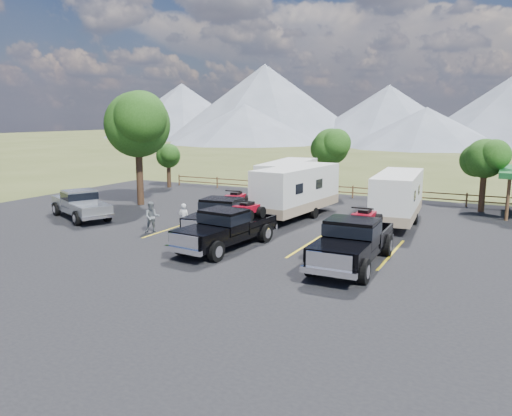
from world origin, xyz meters
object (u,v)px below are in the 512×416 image
at_px(tree_big_nw, 137,125).
at_px(person_a, 184,218).
at_px(person_b, 152,217).
at_px(rig_right, 353,240).
at_px(trailer_right, 397,198).
at_px(trailer_center, 297,191).
at_px(rig_left, 224,214).
at_px(rig_center, 227,227).
at_px(trailer_left, 288,183).
at_px(pickup_silver, 81,204).

relative_size(tree_big_nw, person_a, 4.88).
bearing_deg(person_b, tree_big_nw, 93.81).
height_order(rig_right, person_b, rig_right).
bearing_deg(trailer_right, trailer_center, -176.70).
distance_m(rig_left, rig_center, 3.18).
height_order(rig_center, person_b, rig_center).
height_order(tree_big_nw, rig_right, tree_big_nw).
relative_size(tree_big_nw, trailer_left, 0.88).
height_order(rig_left, trailer_center, trailer_center).
bearing_deg(trailer_left, tree_big_nw, -161.36).
relative_size(person_a, person_b, 0.97).
height_order(rig_left, pickup_silver, rig_left).
relative_size(trailer_right, pickup_silver, 1.41).
relative_size(trailer_left, trailer_right, 1.05).
bearing_deg(pickup_silver, rig_right, 108.71).
xyz_separation_m(trailer_center, person_a, (-3.67, -6.67, -0.82)).
bearing_deg(rig_left, rig_center, -62.47).
distance_m(trailer_left, person_a, 10.26).
height_order(rig_right, person_a, rig_right).
height_order(rig_center, person_a, rig_center).
xyz_separation_m(rig_right, pickup_silver, (-17.38, 1.86, -0.16)).
distance_m(rig_right, person_b, 11.25).
bearing_deg(trailer_center, person_b, -119.58).
relative_size(rig_center, person_a, 3.99).
bearing_deg(trailer_left, trailer_right, -23.81).
distance_m(tree_big_nw, pickup_silver, 7.22).
bearing_deg(pickup_silver, rig_left, 119.46).
xyz_separation_m(trailer_right, person_a, (-9.56, -7.45, -0.74)).
distance_m(tree_big_nw, trailer_left, 11.07).
distance_m(rig_left, trailer_center, 5.88).
bearing_deg(person_a, pickup_silver, -12.61).
bearing_deg(person_a, rig_right, 161.18).
bearing_deg(rig_left, person_a, -153.19).
bearing_deg(person_b, person_a, -20.00).
bearing_deg(rig_center, trailer_left, 105.31).
xyz_separation_m(pickup_silver, person_a, (7.80, -0.36, -0.10)).
relative_size(rig_left, trailer_left, 0.72).
height_order(trailer_center, person_a, trailer_center).
relative_size(trailer_center, person_a, 5.59).
distance_m(trailer_center, person_a, 7.66).
relative_size(trailer_left, pickup_silver, 1.47).
bearing_deg(tree_big_nw, rig_center, -33.05).
distance_m(rig_center, person_b, 5.25).
xyz_separation_m(pickup_silver, person_b, (6.17, -0.96, -0.08)).
xyz_separation_m(rig_right, person_b, (-11.21, 0.90, -0.24)).
height_order(rig_center, rig_right, rig_right).
bearing_deg(person_b, trailer_left, 33.20).
bearing_deg(person_a, tree_big_nw, -46.83).
distance_m(trailer_right, pickup_silver, 18.76).
xyz_separation_m(tree_big_nw, trailer_right, (17.41, 1.56, -4.02)).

